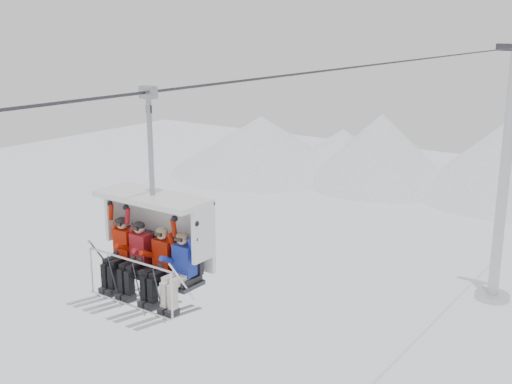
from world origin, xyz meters
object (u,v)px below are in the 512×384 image
Objects in this scene: lift_tower_right at (502,196)px; skier_far_left at (120,251)px; skier_center_right at (160,262)px; skier_far_right at (180,268)px; skier_center_left at (137,256)px; chairlift_carrier at (159,231)px.

lift_tower_right is 25.88m from skier_far_left.
skier_center_right is at bearing -89.32° from lift_tower_right.
skier_far_left is 1.56m from skier_far_right.
skier_far_right is at bearing 0.00° from skier_center_left.
skier_far_right is (0.50, 0.00, 0.00)m from skier_center_right.
chairlift_carrier is (0.00, -25.19, 4.88)m from lift_tower_right.
skier_far_left is 1.00× the size of skier_center_left.
skier_center_right is at bearing 0.00° from skier_far_left.
skier_far_right is (0.80, -0.30, -0.46)m from chairlift_carrier.
lift_tower_right reaches higher than skier_far_right.
chairlift_carrier reaches higher than skier_far_left.
skier_far_right is (1.10, 0.00, 0.00)m from skier_center_left.
skier_center_left is 1.00× the size of skier_center_right.
lift_tower_right is at bearing 90.68° from skier_center_right.
skier_center_right is (1.06, 0.00, 0.00)m from skier_far_left.
skier_center_left is 1.10m from skier_far_right.
skier_far_left is at bearing 180.00° from skier_center_left.
chairlift_carrier is 0.63m from skier_center_left.
skier_far_left is 1.06m from skier_center_right.
chairlift_carrier is at bearing 134.98° from skier_center_right.
chairlift_carrier is 2.36× the size of skier_far_left.
skier_far_left is (-0.76, -0.30, -0.46)m from chairlift_carrier.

